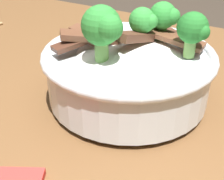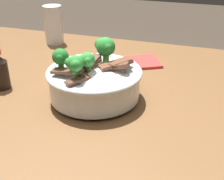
{
  "view_description": "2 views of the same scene",
  "coord_description": "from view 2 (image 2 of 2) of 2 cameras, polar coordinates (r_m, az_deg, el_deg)",
  "views": [
    {
      "loc": [
        0.06,
        -0.28,
        1.01
      ],
      "look_at": [
        -0.11,
        0.01,
        0.81
      ],
      "focal_mm": 47.91,
      "sensor_mm": 36.0,
      "label": 1
    },
    {
      "loc": [
        -0.34,
        0.64,
        1.14
      ],
      "look_at": [
        -0.15,
        0.05,
        0.81
      ],
      "focal_mm": 47.81,
      "sensor_mm": 36.0,
      "label": 2
    }
  ],
  "objects": [
    {
      "name": "rice_bowl",
      "position": [
        0.71,
        -3.43,
        1.97
      ],
      "size": [
        0.23,
        0.23,
        0.14
      ],
      "color": "silver",
      "rests_on": "dining_table"
    },
    {
      "name": "drinking_glass",
      "position": [
        1.11,
        -11.1,
        11.81
      ],
      "size": [
        0.07,
        0.07,
        0.14
      ],
      "color": "white",
      "rests_on": "dining_table"
    },
    {
      "name": "dining_table",
      "position": [
        0.87,
        -8.53,
        -6.31
      ],
      "size": [
        1.48,
        0.83,
        0.78
      ],
      "color": "brown",
      "rests_on": "ground"
    },
    {
      "name": "folded_napkin",
      "position": [
        0.93,
        4.69,
        5.3
      ],
      "size": [
        0.17,
        0.16,
        0.01
      ],
      "primitive_type": "cube",
      "rotation": [
        0.0,
        0.0,
        0.49
      ],
      "color": "red",
      "rests_on": "dining_table"
    }
  ]
}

